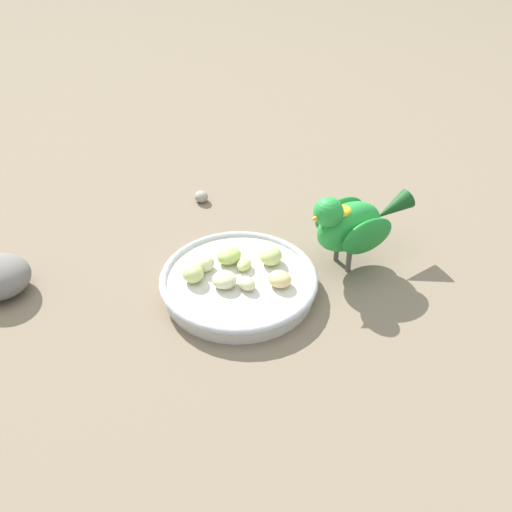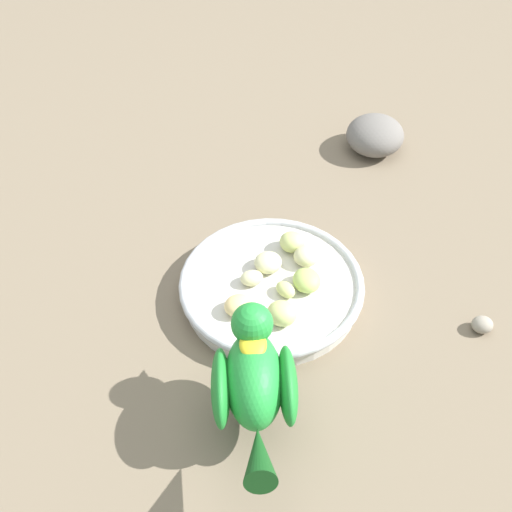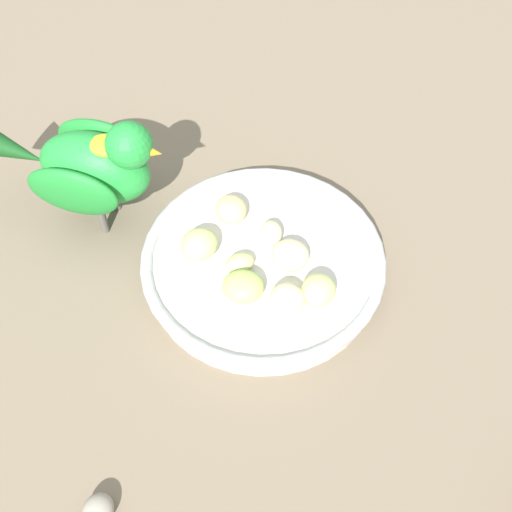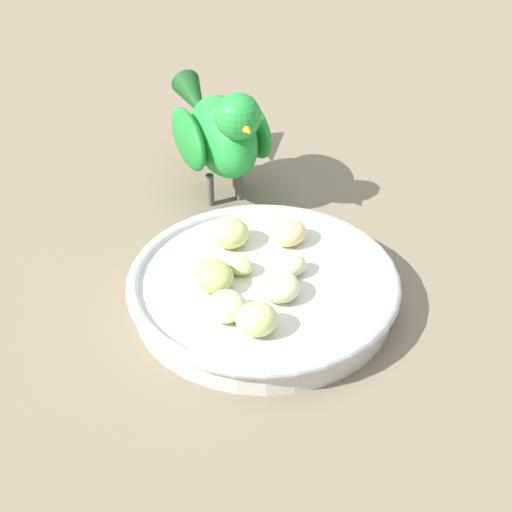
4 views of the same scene
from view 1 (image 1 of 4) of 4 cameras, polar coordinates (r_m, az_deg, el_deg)
name	(u,v)px [view 1 (image 1 of 4)]	position (r m, az deg, el deg)	size (l,w,h in m)	color
ground_plane	(229,285)	(0.93, -2.45, -2.66)	(4.00, 4.00, 0.00)	#756651
feeding_bowl	(239,283)	(0.90, -1.57, -2.46)	(0.23, 0.23, 0.03)	beige
apple_piece_0	(247,283)	(0.88, -0.87, -2.51)	(0.03, 0.02, 0.02)	beige
apple_piece_1	(224,280)	(0.88, -2.90, -2.17)	(0.03, 0.03, 0.02)	beige
apple_piece_2	(245,266)	(0.91, -0.99, -0.92)	(0.03, 0.02, 0.02)	#C6D17A
apple_piece_3	(229,255)	(0.92, -2.46, 0.05)	(0.04, 0.03, 0.02)	#B2CC66
apple_piece_4	(280,279)	(0.88, 2.17, -2.11)	(0.03, 0.03, 0.02)	#E5C67F
apple_piece_5	(272,257)	(0.92, 1.43, -0.10)	(0.04, 0.03, 0.03)	#C6D17A
apple_piece_6	(194,275)	(0.89, -5.68, -1.75)	(0.03, 0.03, 0.03)	#C6D17A
apple_piece_7	(203,263)	(0.91, -4.80, -0.63)	(0.03, 0.03, 0.02)	beige
parrot	(351,223)	(0.93, 8.64, 2.96)	(0.19, 0.10, 0.13)	#59544C
pebble_0	(201,197)	(1.11, -5.00, 5.41)	(0.03, 0.02, 0.02)	gray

